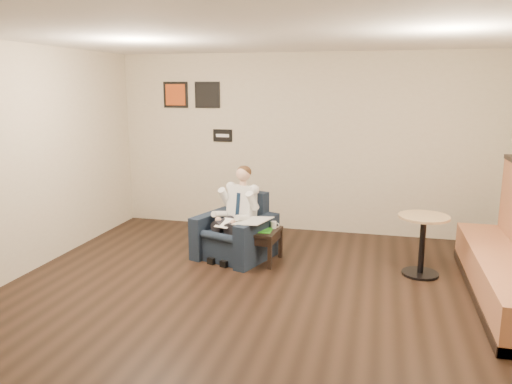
% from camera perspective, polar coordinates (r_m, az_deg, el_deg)
% --- Properties ---
extents(ground, '(6.00, 6.00, 0.00)m').
position_cam_1_polar(ground, '(5.43, -0.13, -12.91)').
color(ground, black).
rests_on(ground, ground).
extents(wall_back, '(6.00, 0.02, 2.80)m').
position_cam_1_polar(wall_back, '(7.92, 5.24, 5.52)').
color(wall_back, beige).
rests_on(wall_back, ground).
extents(wall_front, '(6.00, 0.02, 2.80)m').
position_cam_1_polar(wall_front, '(2.33, -19.02, -11.14)').
color(wall_front, beige).
rests_on(wall_front, ground).
extents(wall_left, '(0.02, 6.00, 2.80)m').
position_cam_1_polar(wall_left, '(6.43, -27.05, 2.75)').
color(wall_left, beige).
rests_on(wall_left, ground).
extents(ceiling, '(6.00, 6.00, 0.02)m').
position_cam_1_polar(ceiling, '(4.95, -0.15, 17.93)').
color(ceiling, white).
rests_on(ceiling, wall_back).
extents(seating_sign, '(0.32, 0.02, 0.20)m').
position_cam_1_polar(seating_sign, '(8.20, -3.83, 6.46)').
color(seating_sign, black).
rests_on(seating_sign, wall_back).
extents(art_print_left, '(0.42, 0.03, 0.42)m').
position_cam_1_polar(art_print_left, '(8.44, -9.16, 10.92)').
color(art_print_left, '#B84516').
rests_on(art_print_left, wall_back).
extents(art_print_right, '(0.42, 0.03, 0.42)m').
position_cam_1_polar(art_print_right, '(8.24, -5.58, 10.99)').
color(art_print_right, black).
rests_on(art_print_right, wall_back).
extents(armchair, '(1.12, 1.12, 0.86)m').
position_cam_1_polar(armchair, '(6.76, -2.45, -3.97)').
color(armchair, black).
rests_on(armchair, ground).
extents(seated_man, '(0.80, 0.98, 1.18)m').
position_cam_1_polar(seated_man, '(6.63, -3.02, -2.87)').
color(seated_man, white).
rests_on(seated_man, armchair).
extents(lap_papers, '(0.26, 0.32, 0.01)m').
position_cam_1_polar(lap_papers, '(6.57, -3.49, -3.55)').
color(lap_papers, white).
rests_on(lap_papers, seated_man).
extents(newspaper, '(0.49, 0.55, 0.01)m').
position_cam_1_polar(newspaper, '(6.45, -0.31, -3.31)').
color(newspaper, silver).
rests_on(newspaper, armchair).
extents(side_table, '(0.58, 0.58, 0.44)m').
position_cam_1_polar(side_table, '(6.66, 0.25, -6.10)').
color(side_table, black).
rests_on(side_table, ground).
extents(green_folder, '(0.45, 0.33, 0.01)m').
position_cam_1_polar(green_folder, '(6.58, -0.04, -4.27)').
color(green_folder, green).
rests_on(green_folder, side_table).
extents(coffee_mug, '(0.09, 0.09, 0.09)m').
position_cam_1_polar(coffee_mug, '(6.64, 2.02, -3.78)').
color(coffee_mug, white).
rests_on(coffee_mug, side_table).
extents(smartphone, '(0.15, 0.10, 0.01)m').
position_cam_1_polar(smartphone, '(6.72, 1.08, -3.94)').
color(smartphone, black).
rests_on(smartphone, side_table).
extents(banquette, '(0.65, 2.74, 1.40)m').
position_cam_1_polar(banquette, '(6.02, 26.85, -4.62)').
color(banquette, '#AA6642').
rests_on(banquette, ground).
extents(cafe_table, '(0.79, 0.79, 0.76)m').
position_cam_1_polar(cafe_table, '(6.47, 18.45, -5.82)').
color(cafe_table, tan).
rests_on(cafe_table, ground).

